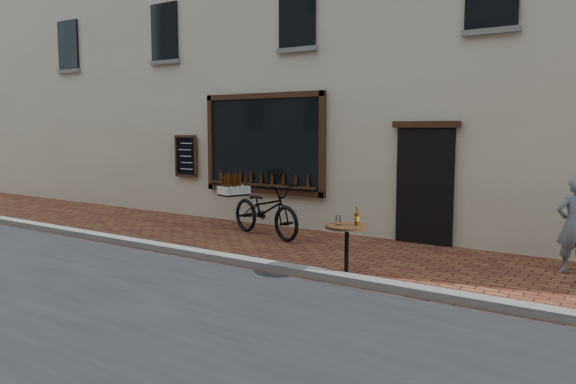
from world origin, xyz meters
The scene contains 6 objects.
ground centered at (0.00, 0.00, 0.00)m, with size 90.00×90.00×0.00m, color maroon.
kerb centered at (0.00, 0.20, 0.06)m, with size 90.00×0.25×0.12m, color slate.
shop_building centered at (0.00, 6.50, 5.00)m, with size 28.00×6.20×10.00m.
cargo_bicycle centered at (-1.05, 2.35, 0.56)m, with size 2.48×1.31×1.17m.
bistro_table centered at (1.93, 0.35, 0.57)m, with size 0.63×0.63×1.07m.
pedestrian centered at (4.56, 2.65, 0.74)m, with size 0.54×0.35×1.47m, color slate.
Camera 1 is at (5.73, -6.67, 2.18)m, focal length 35.00 mm.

